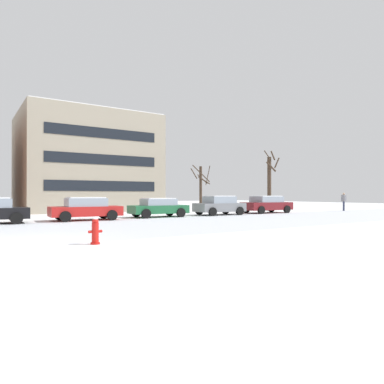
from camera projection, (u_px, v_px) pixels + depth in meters
The scene contains 11 objects.
ground_plane at pixel (30, 243), 11.52m from camera, with size 120.00×120.00×0.00m, color white.
road_surface at pixel (16, 233), 14.69m from camera, with size 80.00×9.56×0.00m.
fire_hydrant at pixel (95, 231), 11.27m from camera, with size 0.44×0.30×0.87m.
parked_car_red at pixel (86, 208), 21.66m from camera, with size 4.30×2.20×1.43m.
parked_car_green at pixel (158, 207), 24.67m from camera, with size 4.11×2.16×1.34m.
parked_car_gray at pixel (219, 205), 27.24m from camera, with size 3.94×2.25×1.49m.
parked_car_maroon at pixel (267, 204), 30.13m from camera, with size 4.50×2.30×1.47m.
pedestrian_crossing at pixel (344, 200), 34.08m from camera, with size 0.46×0.42×1.76m.
tree_far_left at pixel (270, 181), 34.37m from camera, with size 1.79×1.40×5.90m.
tree_far_mid at pixel (201, 187), 31.11m from camera, with size 1.94×1.86×4.17m.
building_far_right at pixel (86, 163), 35.54m from camera, with size 12.42×10.78×9.46m.
Camera 1 is at (-1.80, -12.57, 1.61)m, focal length 32.90 mm.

